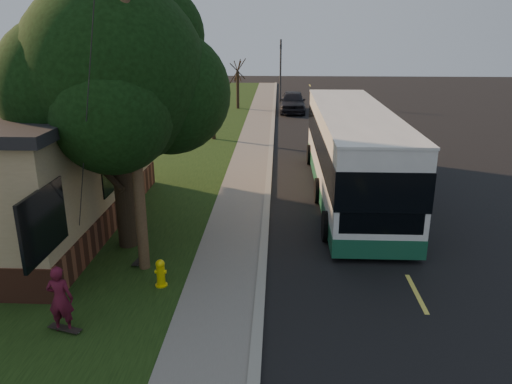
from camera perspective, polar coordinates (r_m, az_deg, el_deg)
The scene contains 17 objects.
ground at distance 13.20m, azimuth 0.54°, elevation -11.14°, with size 120.00×120.00×0.00m, color black.
road at distance 22.73m, azimuth 11.62°, elevation 1.35°, with size 8.00×80.00×0.01m, color black.
curb at distance 22.43m, azimuth 1.48°, elevation 1.65°, with size 0.25×80.00×0.12m, color gray.
sidewalk at distance 22.48m, azimuth -1.07°, elevation 1.64°, with size 2.00×80.00×0.08m, color slate.
grass_verge at distance 22.96m, azimuth -9.82°, elevation 1.72°, with size 5.00×80.00×0.07m, color black.
fire_hydrant at distance 13.33m, azimuth -10.84°, elevation -9.08°, with size 0.32×0.32×0.74m.
utility_pole at distance 13.15m, azimuth -13.99°, elevation 9.65°, with size 2.86×3.21×9.07m.
leafy_tree at distance 14.91m, azimuth -15.64°, elevation 12.57°, with size 6.30×6.00×7.80m.
bare_tree_near at distance 30.06m, azimuth -4.94°, elevation 9.95°, with size 1.38×1.21×4.31m.
bare_tree_far at distance 41.87m, azimuth -2.10°, elevation 12.16°, with size 1.38×1.21×4.03m.
traffic_signal at distance 45.61m, azimuth 2.82°, elevation 14.12°, with size 0.18×0.22×5.50m.
transit_bus at distance 20.20m, azimuth 10.88°, elevation 4.70°, with size 2.96×12.83×3.47m.
skateboarder at distance 11.93m, azimuth -21.47°, elevation -11.30°, with size 0.57×0.37×1.56m, color #501022.
skateboard_main at distance 14.86m, azimuth -13.17°, elevation -7.59°, with size 0.29×0.76×0.07m.
skateboard_spare at distance 12.25m, azimuth -21.01°, elevation -14.37°, with size 0.82×0.43×0.07m.
dumpster at distance 21.87m, azimuth -24.42°, elevation 1.39°, with size 1.90×1.70×1.39m.
distant_car at distance 40.59m, azimuth 4.21°, elevation 10.26°, with size 1.97×4.90×1.67m, color black.
Camera 1 is at (0.40, -11.48, 6.49)m, focal length 35.00 mm.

